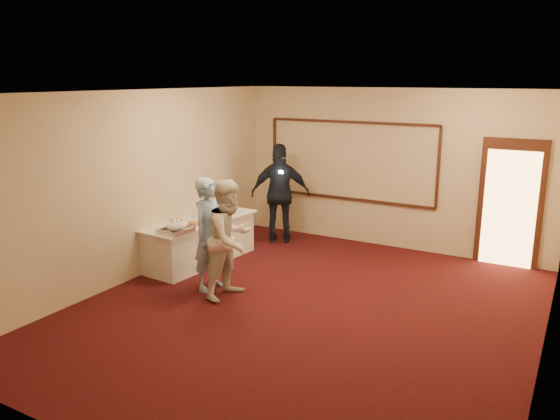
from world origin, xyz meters
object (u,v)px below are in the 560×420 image
at_px(cupcake_stand, 217,200).
at_px(plate_stack_a, 198,213).
at_px(plate_stack_b, 221,211).
at_px(pavlova_tray, 176,227).
at_px(buffet_table, 200,241).
at_px(man, 209,234).
at_px(guest, 280,194).
at_px(woman, 230,239).
at_px(tart, 195,224).

height_order(cupcake_stand, plate_stack_a, cupcake_stand).
relative_size(cupcake_stand, plate_stack_b, 2.50).
bearing_deg(cupcake_stand, plate_stack_b, -47.71).
distance_m(plate_stack_a, plate_stack_b, 0.42).
bearing_deg(pavlova_tray, buffet_table, 102.69).
bearing_deg(man, guest, 6.98).
distance_m(pavlova_tray, man, 0.74).
relative_size(buffet_table, man, 1.33).
bearing_deg(pavlova_tray, plate_stack_a, 106.64).
xyz_separation_m(buffet_table, plate_stack_a, (-0.09, 0.09, 0.46)).
height_order(cupcake_stand, plate_stack_b, cupcake_stand).
height_order(plate_stack_a, woman, woman).
relative_size(buffet_table, woman, 1.31).
bearing_deg(man, plate_stack_b, 30.56).
bearing_deg(plate_stack_b, cupcake_stand, 132.29).
bearing_deg(woman, buffet_table, 58.60).
relative_size(buffet_table, plate_stack_a, 11.76).
bearing_deg(guest, cupcake_stand, 20.74).
distance_m(plate_stack_b, man, 1.56).
bearing_deg(man, cupcake_stand, 33.89).
xyz_separation_m(buffet_table, pavlova_tray, (0.19, -0.82, 0.47)).
distance_m(buffet_table, tart, 0.56).
xyz_separation_m(woman, guest, (-0.72, 2.76, 0.09)).
relative_size(buffet_table, guest, 1.19).
bearing_deg(man, pavlova_tray, 83.75).
distance_m(pavlova_tray, tart, 0.49).
bearing_deg(tart, buffet_table, 117.57).
bearing_deg(tart, cupcake_stand, 108.62).
height_order(buffet_table, tart, tart).
distance_m(man, guest, 2.69).
bearing_deg(buffet_table, guest, 69.99).
xyz_separation_m(plate_stack_a, woman, (1.45, -1.10, 0.03)).
bearing_deg(tart, woman, -29.35).
distance_m(cupcake_stand, woman, 2.44).
bearing_deg(cupcake_stand, buffet_table, -75.28).
distance_m(buffet_table, guest, 1.96).
xyz_separation_m(buffet_table, guest, (0.64, 1.76, 0.59)).
bearing_deg(cupcake_stand, tart, -71.38).
bearing_deg(guest, plate_stack_a, 40.65).
distance_m(tart, woman, 1.36).
relative_size(plate_stack_b, guest, 0.09).
bearing_deg(buffet_table, cupcake_stand, 104.72).
bearing_deg(plate_stack_a, cupcake_stand, 100.08).
bearing_deg(guest, man, 70.21).
height_order(plate_stack_a, tart, plate_stack_a).
height_order(pavlova_tray, tart, pavlova_tray).
distance_m(pavlova_tray, guest, 2.62).
xyz_separation_m(pavlova_tray, cupcake_stand, (-0.41, 1.67, 0.06)).
distance_m(cupcake_stand, guest, 1.25).
bearing_deg(woman, guest, 19.69).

